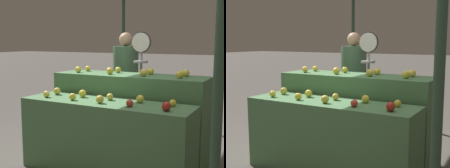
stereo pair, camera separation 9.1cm
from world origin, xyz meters
The scene contains 22 objects.
display_counter_front centered at (0.00, 0.00, 0.41)m, with size 1.93×0.55×0.82m, color #4C7A4C.
display_counter_back centered at (0.00, 0.60, 0.53)m, with size 1.93×0.55×1.06m, color #4C7A4C.
apple_front_0 centered at (-0.72, -0.11, 0.86)m, with size 0.08×0.08×0.08m, color yellow.
apple_front_1 centered at (-0.35, -0.10, 0.86)m, with size 0.08×0.08×0.08m, color gold.
apple_front_2 centered at (0.00, -0.10, 0.86)m, with size 0.09×0.09×0.09m, color gold.
apple_front_3 centered at (0.35, -0.12, 0.86)m, with size 0.07×0.07×0.07m, color red.
apple_front_4 centered at (0.73, -0.12, 0.86)m, with size 0.09×0.09×0.09m, color #AD281E.
apple_front_5 centered at (-0.73, 0.10, 0.86)m, with size 0.09×0.09×0.09m, color gold.
apple_front_6 centered at (-0.36, 0.10, 0.86)m, with size 0.09×0.09×0.09m, color gold.
apple_front_7 centered at (0.01, 0.10, 0.86)m, with size 0.08×0.08×0.08m, color gold.
apple_front_8 centered at (0.36, 0.12, 0.86)m, with size 0.08×0.08×0.08m, color gold.
apple_front_9 centered at (0.72, 0.10, 0.86)m, with size 0.07×0.07×0.07m, color gold.
apple_back_0 centered at (-0.69, 0.49, 1.10)m, with size 0.08×0.08×0.08m, color yellow.
apple_back_1 centered at (-0.22, 0.50, 1.10)m, with size 0.09×0.09×0.09m, color gold.
apple_back_2 centered at (0.24, 0.50, 1.10)m, with size 0.09×0.09×0.09m, color gold.
apple_back_3 centered at (0.67, 0.50, 1.10)m, with size 0.09×0.09×0.09m, color gold.
apple_back_4 centered at (-0.68, 0.70, 1.09)m, with size 0.07×0.07×0.07m, color gold.
apple_back_5 centered at (-0.21, 0.71, 1.10)m, with size 0.08×0.08×0.08m, color gold.
apple_back_6 centered at (0.23, 0.72, 1.10)m, with size 0.08×0.08×0.08m, color gold.
apple_back_7 centered at (0.67, 0.71, 1.10)m, with size 0.09×0.09×0.09m, color yellow.
produce_scale centered at (-0.10, 1.18, 1.16)m, with size 0.29×0.20×1.59m.
person_vendor_at_scale centered at (-0.50, 1.50, 0.91)m, with size 0.40×0.40×1.60m.
Camera 2 is at (1.74, -2.81, 1.47)m, focal length 50.00 mm.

